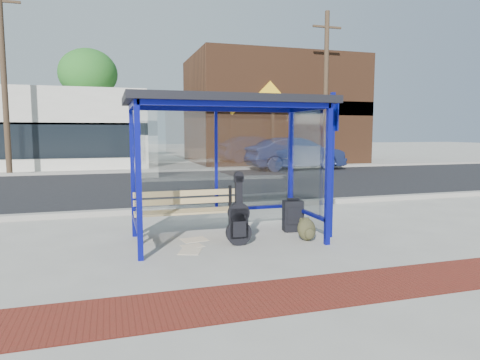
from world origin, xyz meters
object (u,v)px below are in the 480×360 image
object	(u,v)px
parked_car	(296,154)
fire_hydrant	(342,160)
bench	(187,209)
guitar_bag	(239,220)
backpack	(307,230)
suitcase	(293,216)

from	to	relation	value
parked_car	fire_hydrant	size ratio (longest dim) A/B	7.18
bench	fire_hydrant	size ratio (longest dim) A/B	2.77
bench	guitar_bag	bearing A→B (deg)	-49.03
bench	guitar_bag	world-z (taller)	guitar_bag
backpack	parked_car	xyz separation A→B (m)	(5.53, 12.69, 0.60)
parked_car	backpack	bearing A→B (deg)	154.21
backpack	fire_hydrant	xyz separation A→B (m)	(8.81, 13.90, 0.18)
fire_hydrant	guitar_bag	bearing A→B (deg)	-125.91
suitcase	parked_car	bearing A→B (deg)	73.25
fire_hydrant	suitcase	bearing A→B (deg)	-123.59
suitcase	fire_hydrant	world-z (taller)	fire_hydrant
suitcase	guitar_bag	bearing A→B (deg)	-145.26
guitar_bag	backpack	xyz separation A→B (m)	(1.20, -0.06, -0.23)
parked_car	fire_hydrant	bearing A→B (deg)	-72.05
suitcase	fire_hydrant	xyz separation A→B (m)	(8.76, 13.20, 0.07)
bench	parked_car	bearing A→B (deg)	58.26
backpack	fire_hydrant	distance (m)	16.46
backpack	guitar_bag	bearing A→B (deg)	175.35
backpack	parked_car	bearing A→B (deg)	64.86
backpack	fire_hydrant	size ratio (longest dim) A/B	0.59
bench	suitcase	xyz separation A→B (m)	(1.95, -0.18, -0.20)
parked_car	fire_hydrant	distance (m)	3.52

